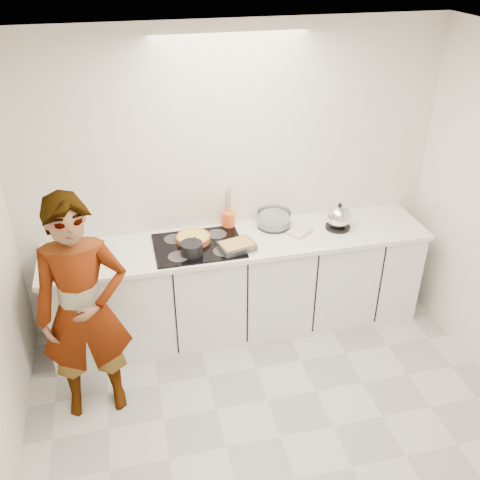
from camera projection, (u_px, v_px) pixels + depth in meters
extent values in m
cube|color=beige|center=(280.00, 437.00, 3.84)|extent=(3.60, 3.20, 0.00)
cube|color=white|center=(302.00, 66.00, 2.53)|extent=(3.60, 3.20, 0.00)
cube|color=silver|center=(231.00, 182.00, 4.53)|extent=(3.60, 0.00, 2.60)
cube|color=white|center=(433.00, 199.00, 4.77)|extent=(0.02, 0.15, 0.09)
cube|color=white|center=(239.00, 287.00, 4.70)|extent=(3.20, 0.58, 0.87)
cube|color=white|center=(239.00, 242.00, 4.47)|extent=(3.24, 0.64, 0.04)
cube|color=black|center=(198.00, 246.00, 4.37)|extent=(0.72, 0.54, 0.01)
cylinder|color=#A54D2A|center=(193.00, 238.00, 4.41)|extent=(0.31, 0.31, 0.05)
cylinder|color=yellow|center=(193.00, 237.00, 4.40)|extent=(0.27, 0.27, 0.01)
cylinder|color=black|center=(192.00, 248.00, 4.22)|extent=(0.20, 0.20, 0.10)
cylinder|color=silver|center=(193.00, 242.00, 4.22)|extent=(0.04, 0.07, 0.15)
cube|color=silver|center=(237.00, 246.00, 4.30)|extent=(0.31, 0.26, 0.05)
cube|color=#DFA15D|center=(237.00, 244.00, 4.29)|extent=(0.28, 0.23, 0.02)
cylinder|color=silver|center=(274.00, 219.00, 4.63)|extent=(0.33, 0.33, 0.14)
cylinder|color=white|center=(274.00, 221.00, 4.64)|extent=(0.28, 0.28, 0.06)
cube|color=white|center=(300.00, 232.00, 4.54)|extent=(0.24, 0.23, 0.03)
cylinder|color=black|center=(338.00, 227.00, 4.63)|extent=(0.28, 0.28, 0.02)
sphere|color=silver|center=(339.00, 217.00, 4.58)|extent=(0.27, 0.27, 0.21)
sphere|color=black|center=(340.00, 205.00, 4.52)|extent=(0.05, 0.05, 0.04)
cylinder|color=orange|center=(229.00, 220.00, 4.62)|extent=(0.11, 0.11, 0.14)
imported|color=white|center=(84.00, 311.00, 3.68)|extent=(0.65, 0.44, 1.76)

